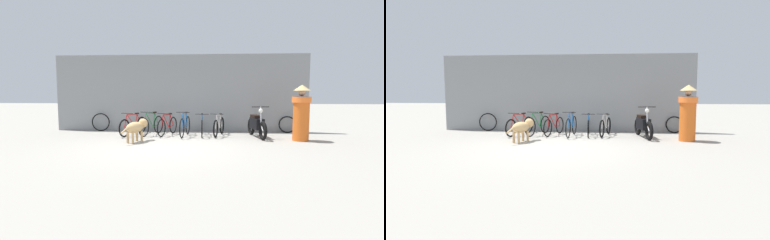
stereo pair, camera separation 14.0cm
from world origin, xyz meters
The scene contains 13 objects.
ground_plane centered at (0.00, 0.00, 0.00)m, with size 60.00×60.00×0.00m, color #9E998E.
shop_wall_back centered at (0.00, 3.41, 1.48)m, with size 9.79×0.20×2.96m.
bicycle_0 centered at (-1.51, 2.20, 0.33)m, with size 0.63×1.64×0.81m.
bicycle_1 centered at (-0.87, 2.27, 0.35)m, with size 0.62×1.58×0.85m.
bicycle_2 centered at (-0.29, 2.29, 0.34)m, with size 0.56×1.52×0.80m.
bicycle_3 centered at (0.35, 2.11, 0.36)m, with size 0.46×1.62×0.86m.
bicycle_4 centered at (0.94, 2.32, 0.33)m, with size 0.46×1.70×0.80m.
bicycle_5 centered at (1.54, 2.32, 0.33)m, with size 0.52×1.59×0.80m.
motorcycle centered at (2.81, 2.00, 0.42)m, with size 0.58×1.84×1.07m.
stray_dog centered at (-1.01, 0.78, 0.46)m, with size 0.64×1.25×0.70m.
person_in_robes centered at (4.10, 1.40, 0.90)m, with size 0.80×0.80×1.76m.
spare_tire_left centered at (4.10, 3.16, 0.32)m, with size 0.63×0.21×0.64m.
spare_tire_right centered at (-3.08, 3.15, 0.35)m, with size 0.71×0.09×0.71m.
Camera 1 is at (1.41, -8.22, 1.55)m, focal length 28.00 mm.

